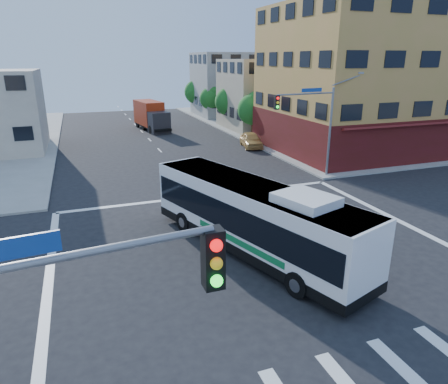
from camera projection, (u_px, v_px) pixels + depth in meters
name	position (u px, v px, depth m)	size (l,w,h in m)	color
ground	(261.00, 257.00, 19.18)	(120.00, 120.00, 0.00)	black
sidewalk_ne	(371.00, 120.00, 61.64)	(50.00, 50.00, 0.15)	gray
corner_building_ne	(366.00, 92.00, 40.23)	(18.10, 15.44, 14.00)	#C58846
building_east_near	(270.00, 94.00, 53.52)	(12.06, 10.06, 9.00)	tan
building_east_far	(233.00, 84.00, 65.85)	(12.06, 10.06, 10.00)	gray
signal_mast_ne	(313.00, 116.00, 29.99)	(7.91, 1.13, 8.07)	gray
street_tree_a	(254.00, 108.00, 46.77)	(3.60, 3.60, 5.53)	#3B2615
street_tree_b	(230.00, 100.00, 53.86)	(3.80, 3.80, 5.79)	#3B2615
street_tree_c	(211.00, 97.00, 61.09)	(3.40, 3.40, 5.29)	#3B2615
street_tree_d	(197.00, 90.00, 68.09)	(4.00, 4.00, 6.03)	#3B2615
transit_bus	(252.00, 216.00, 19.13)	(6.68, 13.00, 3.79)	black
box_truck	(151.00, 116.00, 52.77)	(3.60, 8.51, 3.71)	#262529
parked_car	(251.00, 140.00, 42.69)	(1.85, 4.60, 1.57)	tan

